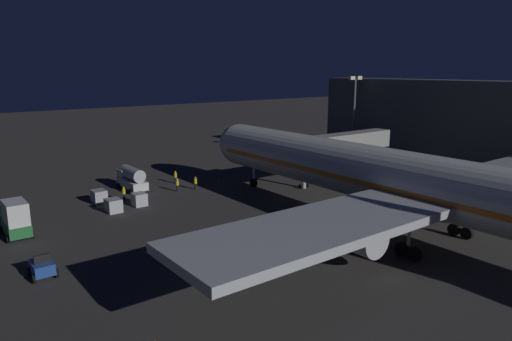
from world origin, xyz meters
TOP-DOWN VIEW (x-y plane):
  - ground_plane at (0.00, 0.00)m, footprint 320.00×320.00m
  - airliner_at_gate at (0.00, 9.61)m, footprint 51.37×69.22m
  - jet_bridge at (-10.49, -13.64)m, footprint 19.18×3.40m
  - apron_floodlight_mast at (-25.50, -23.06)m, footprint 2.90×0.50m
  - fuel_tanker at (13.89, -26.99)m, footprint 2.46×5.84m
  - cargo_truck_aft at (29.81, -16.92)m, footprint 2.36×4.78m
  - baggage_tug_spare at (30.05, -5.73)m, footprint 1.86×2.33m
  - baggage_container_near_belt at (16.14, -19.36)m, footprint 1.51×1.60m
  - baggage_container_mid_row at (19.56, -23.33)m, footprint 1.53×1.87m
  - baggage_container_far_row at (19.49, -18.78)m, footprint 1.57×1.84m
  - ground_crew_near_nose_gear at (7.63, -26.51)m, footprint 0.40×0.40m
  - ground_crew_by_belt_loader at (9.51, -22.38)m, footprint 0.40×0.40m
  - ground_crew_marshaller_fwd at (7.10, -21.80)m, footprint 0.40×0.40m
  - ground_crew_under_port_wing at (16.86, -22.29)m, footprint 0.40×0.40m
  - traffic_cone_nose_port at (-2.20, -23.77)m, footprint 0.36×0.36m
  - traffic_cone_nose_starboard at (2.20, -23.77)m, footprint 0.36×0.36m

SIDE VIEW (x-z plane):
  - ground_plane at x=0.00m, z-range 0.00..0.00m
  - traffic_cone_nose_port at x=-2.20m, z-range 0.00..0.55m
  - traffic_cone_nose_starboard at x=2.20m, z-range 0.00..0.55m
  - baggage_container_far_row at x=19.49m, z-range 0.00..1.51m
  - baggage_container_near_belt at x=16.14m, z-range 0.00..1.52m
  - baggage_tug_spare at x=30.05m, z-range -0.20..1.75m
  - baggage_container_mid_row at x=19.56m, z-range 0.00..1.59m
  - ground_crew_by_belt_loader at x=9.51m, z-range 0.09..1.87m
  - ground_crew_marshaller_fwd at x=7.10m, z-range 0.09..1.89m
  - ground_crew_under_port_wing at x=16.86m, z-range 0.09..1.91m
  - ground_crew_near_nose_gear at x=7.63m, z-range 0.09..1.91m
  - fuel_tanker at x=13.89m, z-range 0.07..3.22m
  - cargo_truck_aft at x=29.81m, z-range 0.01..3.61m
  - airliner_at_gate at x=0.00m, z-range -3.87..14.71m
  - jet_bridge at x=-10.49m, z-range 2.00..9.06m
  - apron_floodlight_mast at x=-25.50m, z-range 1.38..16.03m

